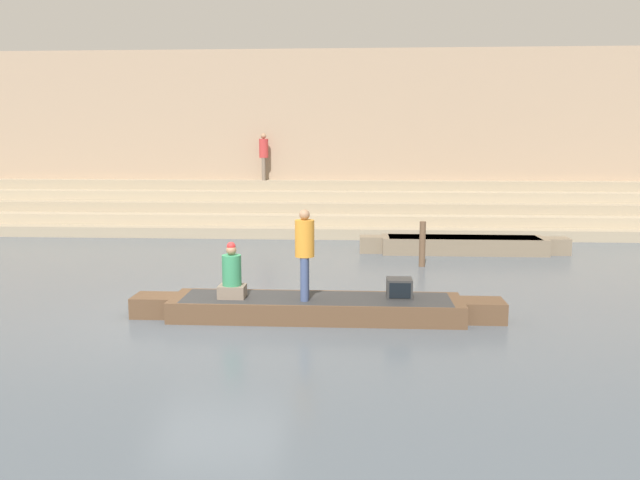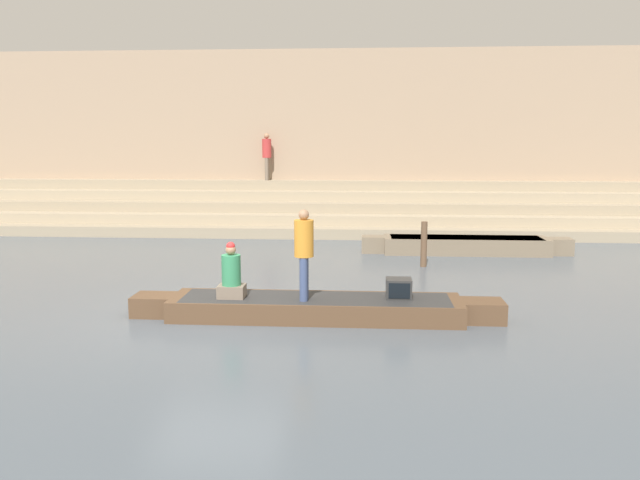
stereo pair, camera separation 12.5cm
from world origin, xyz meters
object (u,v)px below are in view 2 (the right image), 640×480
Objects in this scene: person_rowing at (231,276)px; mooring_post at (424,244)px; person_on_steps at (267,153)px; tv_set at (399,288)px; rowboat_main at (315,307)px; moored_boat_shore at (465,245)px; person_standing at (304,248)px.

mooring_post is (4.03, 5.05, -0.21)m from person_rowing.
person_on_steps is at bearing 107.53° from person_rowing.
person_rowing reaches higher than tv_set.
rowboat_main is 5.80× the size of mooring_post.
person_on_steps is (-6.68, 5.35, 2.54)m from moored_boat_shore.
person_standing is 5.82m from mooring_post.
person_standing reaches higher than tv_set.
person_rowing is 6.46m from mooring_post.
person_standing is 1.93m from tv_set.
person_standing is at bearing -124.95° from moored_boat_shore.
tv_set is at bearing -141.34° from person_on_steps.
rowboat_main is 6.59× the size of person_rowing.
tv_set is (3.11, 0.17, -0.23)m from person_rowing.
mooring_post is (2.47, 4.97, 0.39)m from rowboat_main.
person_rowing is at bearing -128.64° from mooring_post.
person_on_steps is (-2.61, 12.51, 1.45)m from person_standing.
mooring_post is 0.68× the size of person_on_steps.
person_standing is at bearing -145.23° from rowboat_main.
person_on_steps is (-1.24, 12.44, 1.99)m from person_rowing.
person_on_steps reaches higher than person_rowing.
person_on_steps reaches higher than rowboat_main.
rowboat_main is 5.56m from mooring_post.
rowboat_main is 14.75× the size of tv_set.
person_rowing is at bearing -155.18° from person_on_steps.
person_rowing is at bearing 167.40° from person_standing.
person_on_steps is at bearing 135.98° from moored_boat_shore.
person_on_steps is (-4.35, 12.28, 2.22)m from tv_set.
person_standing is 3.56× the size of tv_set.
person_rowing is at bearing -172.25° from tv_set.
person_on_steps is at bearing 92.05° from person_standing.
tv_set is at bearing -113.90° from moored_boat_shore.
person_standing reaches higher than rowboat_main.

